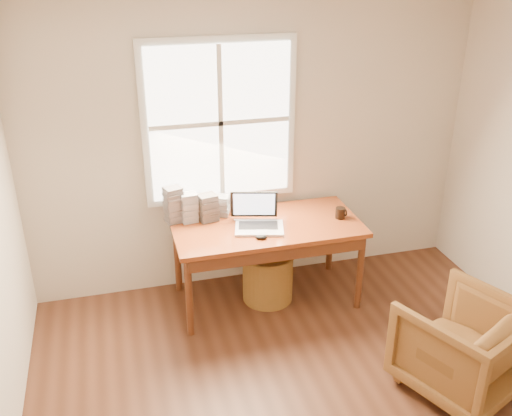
{
  "coord_description": "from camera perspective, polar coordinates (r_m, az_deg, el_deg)",
  "views": [
    {
      "loc": [
        -1.22,
        -2.37,
        2.93
      ],
      "look_at": [
        -0.14,
        1.65,
        0.98
      ],
      "focal_mm": 40.0,
      "sensor_mm": 36.0,
      "label": 1
    }
  ],
  "objects": [
    {
      "name": "cd_stack_b",
      "position": [
        4.89,
        -4.83,
        0.03
      ],
      "size": [
        0.18,
        0.17,
        0.24
      ],
      "primitive_type": "cube",
      "rotation": [
        0.0,
        0.0,
        0.24
      ],
      "color": "#28292E",
      "rests_on": "desk"
    },
    {
      "name": "coffee_mug",
      "position": [
        5.0,
        8.43,
        -0.49
      ],
      "size": [
        0.11,
        0.11,
        0.1
      ],
      "primitive_type": "cylinder",
      "rotation": [
        0.0,
        0.0,
        0.43
      ],
      "color": "black",
      "rests_on": "desk"
    },
    {
      "name": "armchair",
      "position": [
        4.37,
        19.87,
        -12.8
      ],
      "size": [
        1.0,
        1.01,
        0.7
      ],
      "primitive_type": "imported",
      "rotation": [
        0.0,
        0.0,
        3.56
      ],
      "color": "brown",
      "rests_on": "room_shell"
    },
    {
      "name": "laptop",
      "position": [
        4.7,
        0.33,
        -0.39
      ],
      "size": [
        0.53,
        0.55,
        0.32
      ],
      "primitive_type": null,
      "rotation": [
        0.0,
        0.0,
        -0.26
      ],
      "color": "silver",
      "rests_on": "desk"
    },
    {
      "name": "room_shell",
      "position": [
        3.23,
        8.88,
        -5.21
      ],
      "size": [
        4.04,
        4.54,
        2.64
      ],
      "color": "#4E2B1B",
      "rests_on": "ground"
    },
    {
      "name": "cd_stack_a",
      "position": [
        4.88,
        -6.72,
        0.08
      ],
      "size": [
        0.15,
        0.13,
        0.26
      ],
      "primitive_type": "cube",
      "rotation": [
        0.0,
        0.0,
        0.11
      ],
      "color": "silver",
      "rests_on": "desk"
    },
    {
      "name": "cd_stack_d",
      "position": [
        4.99,
        -3.54,
        0.22
      ],
      "size": [
        0.18,
        0.17,
        0.18
      ],
      "primitive_type": "cube",
      "rotation": [
        0.0,
        0.0,
        -0.41
      ],
      "color": "#ABB1B7",
      "rests_on": "desk"
    },
    {
      "name": "desk",
      "position": [
        4.87,
        1.08,
        -1.82
      ],
      "size": [
        1.6,
        0.8,
        0.04
      ],
      "primitive_type": "cube",
      "color": "brown",
      "rests_on": "room_shell"
    },
    {
      "name": "mouse",
      "position": [
        4.61,
        0.51,
        -2.92
      ],
      "size": [
        0.11,
        0.08,
        0.03
      ],
      "primitive_type": "ellipsoid",
      "rotation": [
        0.0,
        0.0,
        -0.29
      ],
      "color": "black",
      "rests_on": "desk"
    },
    {
      "name": "wicker_stool",
      "position": [
        5.12,
        1.18,
        -6.87
      ],
      "size": [
        0.51,
        0.51,
        0.45
      ],
      "primitive_type": "cylinder",
      "rotation": [
        0.0,
        0.0,
        0.15
      ],
      "color": "brown",
      "rests_on": "room_shell"
    },
    {
      "name": "cd_stack_c",
      "position": [
        4.88,
        -8.23,
        0.36
      ],
      "size": [
        0.17,
        0.16,
        0.32
      ],
      "primitive_type": "cube",
      "rotation": [
        0.0,
        0.0,
        0.26
      ],
      "color": "#A4A4B1",
      "rests_on": "desk"
    }
  ]
}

